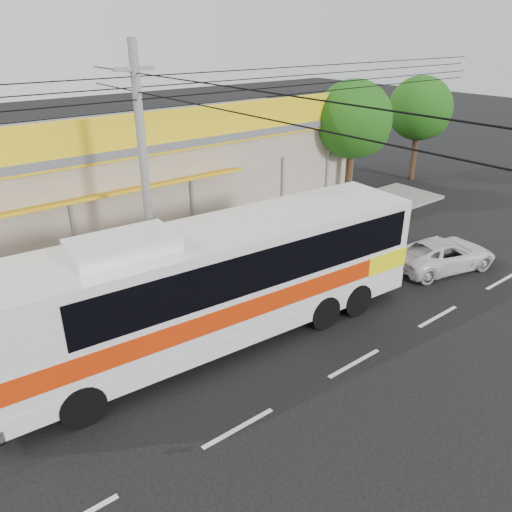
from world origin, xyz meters
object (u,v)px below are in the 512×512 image
at_px(coach_bus, 225,275).
at_px(white_car, 443,254).
at_px(utility_pole, 137,92).
at_px(tree_near, 355,122).
at_px(tree_far, 422,111).
at_px(motorbike_dark, 30,300).

xyz_separation_m(coach_bus, white_car, (9.30, -1.22, -1.51)).
xyz_separation_m(utility_pole, tree_near, (12.73, 2.73, -2.55)).
relative_size(white_car, tree_far, 0.70).
xyz_separation_m(white_car, tree_near, (2.87, 7.40, 3.68)).
height_order(coach_bus, tree_near, tree_near).
bearing_deg(coach_bus, white_car, -3.62).
bearing_deg(utility_pole, motorbike_dark, 159.73).
relative_size(coach_bus, utility_pole, 0.38).
bearing_deg(motorbike_dark, coach_bus, -126.14).
distance_m(coach_bus, white_car, 9.50).
height_order(motorbike_dark, white_car, white_car).
bearing_deg(white_car, tree_far, -34.95).
bearing_deg(white_car, tree_near, -6.94).
xyz_separation_m(coach_bus, tree_near, (12.17, 6.17, 2.17)).
distance_m(motorbike_dark, white_car, 14.86).
distance_m(coach_bus, utility_pole, 5.88).
distance_m(motorbike_dark, tree_far, 23.53).
height_order(motorbike_dark, tree_far, tree_far).
bearing_deg(coach_bus, tree_near, 30.76).
relative_size(coach_bus, tree_near, 2.04).
relative_size(utility_pole, tree_far, 5.60).
height_order(white_car, tree_near, tree_near).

